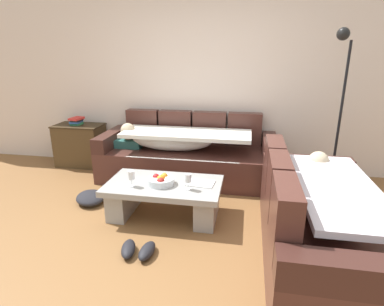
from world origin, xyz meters
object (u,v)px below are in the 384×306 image
at_px(couch_along_wall, 185,155).
at_px(book_stack_on_cabinet, 77,121).
at_px(fruit_bowl, 161,180).
at_px(open_magazine, 201,183).
at_px(couch_near_window, 319,221).
at_px(coffee_table, 164,195).
at_px(floor_lamp, 338,103).
at_px(side_cabinet, 80,145).
at_px(pair_of_shoes, 138,250).
at_px(wine_glass_near_right, 188,179).
at_px(wine_glass_near_left, 131,176).
at_px(crumpled_garment, 90,198).

height_order(couch_along_wall, book_stack_on_cabinet, couch_along_wall).
relative_size(fruit_bowl, open_magazine, 1.00).
distance_m(couch_along_wall, couch_near_window, 2.15).
bearing_deg(coffee_table, floor_lamp, 28.35).
xyz_separation_m(couch_near_window, open_magazine, (-1.08, 0.51, 0.05)).
bearing_deg(side_cabinet, open_magazine, -31.73).
bearing_deg(pair_of_shoes, couch_along_wall, 88.41).
bearing_deg(open_magazine, wine_glass_near_right, -115.07).
height_order(couch_near_window, floor_lamp, floor_lamp).
distance_m(couch_along_wall, floor_lamp, 2.03).
bearing_deg(coffee_table, pair_of_shoes, -94.19).
xyz_separation_m(side_cabinet, floor_lamp, (3.58, -0.34, 0.80)).
bearing_deg(wine_glass_near_left, book_stack_on_cabinet, 133.89).
bearing_deg(fruit_bowl, open_magazine, 12.18).
bearing_deg(side_cabinet, crumpled_garment, -57.45).
bearing_deg(couch_near_window, coffee_table, 72.83).
distance_m(couch_along_wall, pair_of_shoes, 1.85).
distance_m(fruit_bowl, wine_glass_near_left, 0.31).
xyz_separation_m(book_stack_on_cabinet, pair_of_shoes, (1.68, -2.06, -0.65)).
xyz_separation_m(coffee_table, pair_of_shoes, (-0.05, -0.71, -0.19)).
relative_size(couch_near_window, wine_glass_near_right, 11.81).
relative_size(floor_lamp, crumpled_garment, 4.88).
distance_m(book_stack_on_cabinet, pair_of_shoes, 2.74).
distance_m(coffee_table, pair_of_shoes, 0.74).
height_order(wine_glass_near_left, side_cabinet, side_cabinet).
xyz_separation_m(wine_glass_near_right, floor_lamp, (1.59, 1.12, 0.62)).
distance_m(coffee_table, side_cabinet, 2.18).
xyz_separation_m(floor_lamp, crumpled_garment, (-2.81, -0.86, -1.06)).
bearing_deg(side_cabinet, pair_of_shoes, -51.15).
bearing_deg(pair_of_shoes, book_stack_on_cabinet, 129.19).
bearing_deg(open_magazine, couch_near_window, -19.25).
bearing_deg(wine_glass_near_left, wine_glass_near_right, 2.65).
relative_size(couch_near_window, crumpled_garment, 4.90).
height_order(couch_along_wall, side_cabinet, couch_along_wall).
relative_size(coffee_table, open_magazine, 4.29).
xyz_separation_m(couch_along_wall, floor_lamp, (1.87, -0.11, 0.79)).
xyz_separation_m(couch_along_wall, couch_near_window, (1.47, -1.57, 0.01)).
distance_m(fruit_bowl, wine_glass_near_right, 0.32).
height_order(wine_glass_near_left, wine_glass_near_right, same).
distance_m(coffee_table, book_stack_on_cabinet, 2.24).
distance_m(fruit_bowl, floor_lamp, 2.27).
distance_m(couch_along_wall, fruit_bowl, 1.16).
distance_m(floor_lamp, crumpled_garment, 3.13).
xyz_separation_m(floor_lamp, pair_of_shoes, (-1.92, -1.72, -1.07)).
xyz_separation_m(fruit_bowl, floor_lamp, (1.89, 1.04, 0.69)).
relative_size(couch_along_wall, floor_lamp, 1.22).
distance_m(wine_glass_near_left, open_magazine, 0.72).
distance_m(side_cabinet, pair_of_shoes, 2.66).
height_order(coffee_table, pair_of_shoes, coffee_table).
relative_size(wine_glass_near_left, side_cabinet, 0.23).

